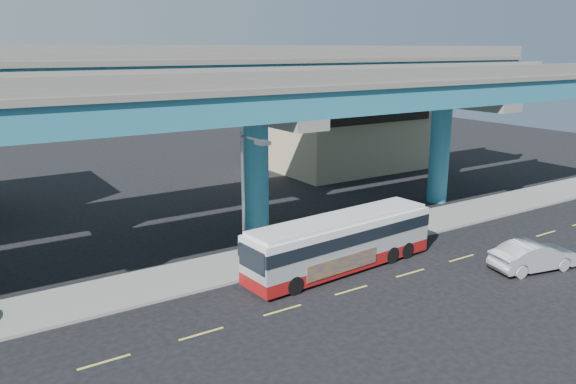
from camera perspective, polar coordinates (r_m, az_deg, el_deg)
ground at (r=28.35m, az=6.07°, el=-9.68°), size 120.00×120.00×0.00m
sidewalk at (r=32.44m, az=-0.05°, el=-6.27°), size 70.00×4.00×0.15m
lane_markings at (r=28.13m, az=6.46°, el=-9.87°), size 58.00×0.12×0.01m
viaduct at (r=33.52m, az=-3.45°, el=10.29°), size 52.00×12.40×11.70m
building_beige at (r=55.67m, az=5.82°, el=6.05°), size 14.00×10.23×7.00m
transit_bus at (r=30.08m, az=5.40°, el=-4.93°), size 11.54×3.31×2.92m
sedan at (r=32.81m, az=23.69°, el=-5.96°), size 3.69×5.53×1.59m
street_lamp at (r=27.52m, az=-4.06°, el=0.64°), size 0.50×2.44×7.43m
stop_sign at (r=31.45m, az=2.98°, el=-3.73°), size 0.68×0.13×2.26m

